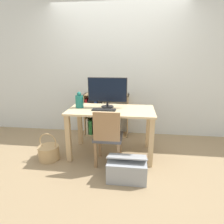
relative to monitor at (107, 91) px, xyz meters
The scene contains 10 objects.
ground_plane 1.03m from the monitor, 57.32° to the right, with size 10.00×10.00×0.00m, color #997F5B.
wall_back 0.90m from the monitor, 84.91° to the left, with size 8.00×0.05×2.60m.
desk 0.43m from the monitor, 57.32° to the right, with size 1.31×0.71×0.76m.
monitor is the anchor object (origin of this frame).
keyboard 0.32m from the monitor, 96.71° to the right, with size 0.36×0.12×0.02m.
vase 0.47m from the monitor, 169.55° to the right, with size 0.13×0.13×0.25m.
chair 0.73m from the monitor, 81.21° to the right, with size 0.40×0.40×0.83m.
bookshelf 0.93m from the monitor, 112.10° to the left, with size 0.87×0.28×0.84m.
basket 1.31m from the monitor, 153.95° to the right, with size 0.31×0.31×0.43m.
storage_box 1.20m from the monitor, 64.29° to the right, with size 0.51×0.40×0.34m.
Camera 1 is at (0.35, -2.76, 1.50)m, focal length 30.00 mm.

